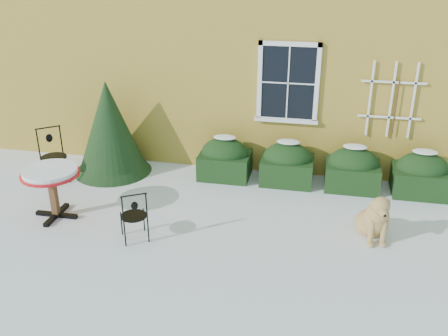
% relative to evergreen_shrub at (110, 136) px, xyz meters
% --- Properties ---
extents(ground, '(80.00, 80.00, 0.00)m').
position_rel_evergreen_shrub_xyz_m(ground, '(2.72, -2.33, -0.80)').
color(ground, white).
rests_on(ground, ground).
extents(hedge_row, '(4.95, 0.80, 0.91)m').
position_rel_evergreen_shrub_xyz_m(hedge_row, '(4.37, 0.22, -0.40)').
color(hedge_row, black).
rests_on(hedge_row, ground).
extents(evergreen_shrub, '(1.64, 1.64, 1.99)m').
position_rel_evergreen_shrub_xyz_m(evergreen_shrub, '(0.00, 0.00, 0.00)').
color(evergreen_shrub, black).
rests_on(evergreen_shrub, ground).
extents(bistro_table, '(1.01, 1.01, 0.94)m').
position_rel_evergreen_shrub_xyz_m(bistro_table, '(-0.21, -2.07, -0.02)').
color(bistro_table, black).
rests_on(bistro_table, ground).
extents(patio_chair_near, '(0.55, 0.55, 0.91)m').
position_rel_evergreen_shrub_xyz_m(patio_chair_near, '(1.46, -2.51, -0.35)').
color(patio_chair_near, black).
rests_on(patio_chair_near, ground).
extents(patio_chair_far, '(0.68, 0.68, 1.10)m').
position_rel_evergreen_shrub_xyz_m(patio_chair_far, '(-1.01, -0.64, -0.25)').
color(patio_chair_far, black).
rests_on(patio_chair_far, ground).
extents(dog, '(0.67, 0.98, 0.88)m').
position_rel_evergreen_shrub_xyz_m(dog, '(5.33, -1.66, -0.45)').
color(dog, tan).
rests_on(dog, ground).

